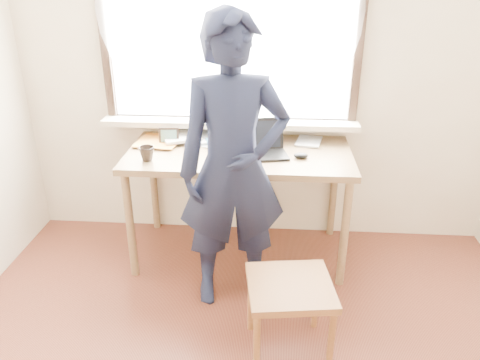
# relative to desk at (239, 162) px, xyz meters

# --- Properties ---
(room_shell) EXTENTS (3.52, 4.02, 2.61)m
(room_shell) POSITION_rel_desk_xyz_m (0.09, -1.43, 0.90)
(room_shell) COLOR beige
(room_shell) RESTS_ON ground
(desk) EXTENTS (1.52, 0.76, 0.82)m
(desk) POSITION_rel_desk_xyz_m (0.00, 0.00, 0.00)
(desk) COLOR olive
(desk) RESTS_ON ground
(laptop) EXTENTS (0.37, 0.32, 0.22)m
(laptop) POSITION_rel_desk_xyz_m (0.15, -0.03, 0.14)
(laptop) COLOR black
(laptop) RESTS_ON desk
(mug_white) EXTENTS (0.16, 0.16, 0.09)m
(mug_white) POSITION_rel_desk_xyz_m (-0.10, 0.21, 0.13)
(mug_white) COLOR white
(mug_white) RESTS_ON desk
(mug_dark) EXTENTS (0.11, 0.11, 0.09)m
(mug_dark) POSITION_rel_desk_xyz_m (-0.58, -0.21, 0.13)
(mug_dark) COLOR black
(mug_dark) RESTS_ON desk
(mouse) EXTENTS (0.09, 0.07, 0.04)m
(mouse) POSITION_rel_desk_xyz_m (0.41, -0.10, 0.10)
(mouse) COLOR black
(mouse) RESTS_ON desk
(desk_clutter) EXTENTS (0.61, 0.51, 0.04)m
(desk_clutter) POSITION_rel_desk_xyz_m (-0.34, 0.17, 0.10)
(desk_clutter) COLOR #F29E39
(desk_clutter) RESTS_ON desk
(book_a) EXTENTS (0.30, 0.35, 0.03)m
(book_a) POSITION_rel_desk_xyz_m (-0.38, 0.18, 0.10)
(book_a) COLOR white
(book_a) RESTS_ON desk
(book_b) EXTENTS (0.21, 0.26, 0.02)m
(book_b) POSITION_rel_desk_xyz_m (0.40, 0.22, 0.09)
(book_b) COLOR white
(book_b) RESTS_ON desk
(picture_frame) EXTENTS (0.14, 0.03, 0.11)m
(picture_frame) POSITION_rel_desk_xyz_m (-0.50, 0.10, 0.14)
(picture_frame) COLOR black
(picture_frame) RESTS_ON desk
(work_chair) EXTENTS (0.50, 0.48, 0.45)m
(work_chair) POSITION_rel_desk_xyz_m (0.34, -0.96, -0.35)
(work_chair) COLOR brown
(work_chair) RESTS_ON ground
(person) EXTENTS (0.73, 0.56, 1.78)m
(person) POSITION_rel_desk_xyz_m (0.00, -0.48, 0.16)
(person) COLOR black
(person) RESTS_ON ground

